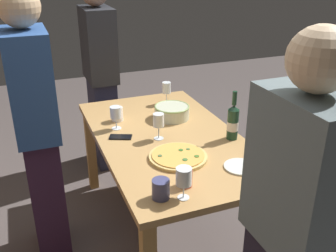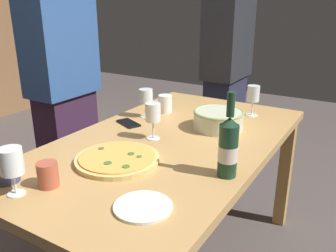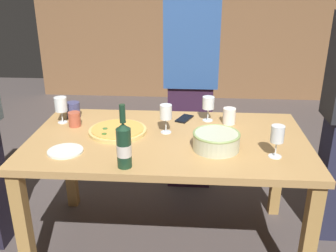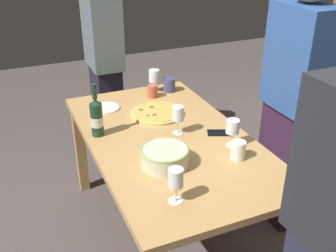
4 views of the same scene
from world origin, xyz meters
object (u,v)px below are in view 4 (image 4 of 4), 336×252
at_px(wine_glass_far_right, 176,180).
at_px(cup_spare, 153,91).
at_px(wine_glass_far_left, 178,115).
at_px(wine_glass_near_pizza, 154,77).
at_px(person_host, 293,103).
at_px(cup_ceramic, 169,85).
at_px(cell_phone, 219,133).
at_px(wine_bottle, 97,117).
at_px(cup_amber, 238,150).
at_px(pizza, 157,113).
at_px(dining_table, 168,150).
at_px(side_plate, 106,108).
at_px(wine_glass_by_bottle, 233,128).
at_px(person_guest_left, 104,63).
at_px(serving_bowl, 165,156).

distance_m(wine_glass_far_right, cup_spare, 1.21).
bearing_deg(wine_glass_far_left, wine_glass_near_pizza, 170.20).
bearing_deg(person_host, wine_glass_far_right, 32.53).
bearing_deg(cup_ceramic, cell_phone, 0.68).
xyz_separation_m(wine_bottle, person_host, (0.30, 1.17, 0.00)).
xyz_separation_m(cup_amber, cup_ceramic, (-1.01, 0.05, -0.00)).
bearing_deg(wine_glass_near_pizza, pizza, -19.04).
bearing_deg(wine_bottle, wine_glass_far_right, 12.00).
xyz_separation_m(dining_table, cup_amber, (0.37, 0.24, 0.14)).
relative_size(pizza, cup_ceramic, 3.41).
xyz_separation_m(pizza, side_plate, (-0.23, -0.29, -0.01)).
bearing_deg(cup_amber, dining_table, -146.50).
bearing_deg(cell_phone, person_host, -70.26).
xyz_separation_m(wine_bottle, wine_glass_by_bottle, (0.42, 0.66, -0.01)).
bearing_deg(wine_glass_near_pizza, wine_glass_far_right, -17.52).
relative_size(cup_amber, person_guest_left, 0.06).
height_order(pizza, cup_amber, cup_amber).
relative_size(cup_ceramic, cup_spare, 1.12).
xyz_separation_m(dining_table, person_host, (0.12, 0.80, 0.22)).
bearing_deg(side_plate, wine_glass_near_pizza, 110.22).
bearing_deg(wine_glass_far_left, wine_glass_by_bottle, 40.37).
bearing_deg(cup_spare, wine_glass_far_right, -16.54).
distance_m(wine_glass_by_bottle, cup_spare, 0.84).
bearing_deg(cup_spare, cell_phone, 13.62).
bearing_deg(cup_amber, wine_bottle, -132.07).
relative_size(wine_glass_by_bottle, cup_ceramic, 1.58).
bearing_deg(wine_glass_far_right, person_guest_left, 174.75).
distance_m(side_plate, person_guest_left, 0.70).
bearing_deg(person_guest_left, wine_bottle, -19.92).
bearing_deg(wine_glass_near_pizza, cup_ceramic, 68.05).
distance_m(wine_glass_far_left, person_guest_left, 1.19).
bearing_deg(cup_spare, wine_glass_far_left, -6.31).
bearing_deg(wine_glass_by_bottle, wine_glass_far_right, -56.07).
bearing_deg(pizza, cup_amber, 15.64).
bearing_deg(person_guest_left, dining_table, 0.00).
bearing_deg(person_host, side_plate, -23.88).
xyz_separation_m(dining_table, wine_glass_near_pizza, (-0.69, 0.19, 0.21)).
bearing_deg(cell_phone, cup_spare, 36.93).
height_order(serving_bowl, wine_glass_far_right, wine_glass_far_right).
xyz_separation_m(serving_bowl, wine_glass_near_pizza, (-0.95, 0.32, 0.06)).
height_order(wine_glass_far_left, cup_amber, wine_glass_far_left).
xyz_separation_m(wine_bottle, wine_glass_near_pizza, (-0.50, 0.56, -0.00)).
bearing_deg(wine_bottle, side_plate, 157.83).
distance_m(cup_ceramic, cell_phone, 0.73).
height_order(wine_glass_near_pizza, cup_spare, wine_glass_near_pizza).
bearing_deg(wine_bottle, cup_spare, 128.54).
height_order(dining_table, wine_bottle, wine_bottle).
xyz_separation_m(serving_bowl, wine_bottle, (-0.46, -0.24, 0.07)).
height_order(dining_table, cup_ceramic, cup_ceramic).
height_order(cup_amber, person_guest_left, person_guest_left).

